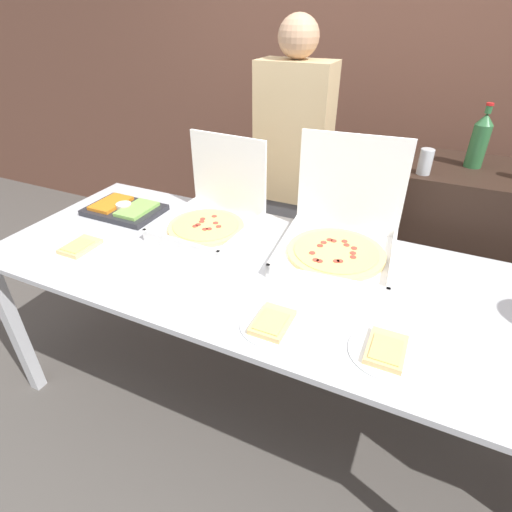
% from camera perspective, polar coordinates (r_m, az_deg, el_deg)
% --- Properties ---
extents(ground_plane, '(16.00, 16.00, 0.00)m').
position_cam_1_polar(ground_plane, '(2.34, 0.00, -19.62)').
color(ground_plane, '#514C47').
extents(brick_wall_behind, '(10.00, 0.06, 2.80)m').
position_cam_1_polar(brick_wall_behind, '(3.11, 14.54, 23.11)').
color(brick_wall_behind, brown).
rests_on(brick_wall_behind, ground_plane).
extents(buffet_table, '(2.42, 0.99, 0.88)m').
position_cam_1_polar(buffet_table, '(1.79, 0.00, -3.73)').
color(buffet_table, silver).
rests_on(buffet_table, ground_plane).
extents(pizza_box_near_right, '(0.54, 0.55, 0.49)m').
position_cam_1_polar(pizza_box_near_right, '(1.84, 11.88, 2.96)').
color(pizza_box_near_right, white).
rests_on(pizza_box_near_right, buffet_table).
extents(pizza_box_near_left, '(0.46, 0.47, 0.43)m').
position_cam_1_polar(pizza_box_near_left, '(2.02, -6.35, 6.01)').
color(pizza_box_near_left, white).
rests_on(pizza_box_near_left, buffet_table).
extents(paper_plate_front_center, '(0.24, 0.24, 0.03)m').
position_cam_1_polar(paper_plate_front_center, '(2.02, -23.78, 1.13)').
color(paper_plate_front_center, white).
rests_on(paper_plate_front_center, buffet_table).
extents(paper_plate_front_right, '(0.23, 0.23, 0.03)m').
position_cam_1_polar(paper_plate_front_right, '(1.43, 2.36, -9.55)').
color(paper_plate_front_right, white).
rests_on(paper_plate_front_right, buffet_table).
extents(paper_plate_front_left, '(0.24, 0.24, 0.03)m').
position_cam_1_polar(paper_plate_front_left, '(1.40, 18.06, -12.72)').
color(paper_plate_front_left, white).
rests_on(paper_plate_front_left, buffet_table).
extents(veggie_tray, '(0.40, 0.27, 0.05)m').
position_cam_1_polar(veggie_tray, '(2.30, -18.29, 6.40)').
color(veggie_tray, '#28282D').
rests_on(veggie_tray, buffet_table).
extents(sideboard_podium, '(0.61, 0.57, 1.14)m').
position_cam_1_polar(sideboard_podium, '(2.60, 25.77, -0.72)').
color(sideboard_podium, black).
rests_on(sideboard_podium, ground_plane).
extents(soda_bottle, '(0.09, 0.09, 0.31)m').
position_cam_1_polar(soda_bottle, '(2.35, 29.32, 14.24)').
color(soda_bottle, '#2D6638').
rests_on(soda_bottle, sideboard_podium).
extents(soda_can_silver, '(0.07, 0.07, 0.12)m').
position_cam_1_polar(soda_can_silver, '(2.16, 23.05, 12.31)').
color(soda_can_silver, silver).
rests_on(soda_can_silver, sideboard_podium).
extents(person_guest_cap, '(0.40, 0.22, 1.82)m').
position_cam_1_polar(person_guest_cap, '(2.40, 5.06, 10.35)').
color(person_guest_cap, slate).
rests_on(person_guest_cap, ground_plane).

